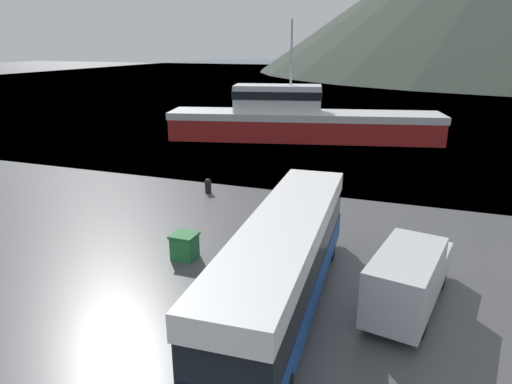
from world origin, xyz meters
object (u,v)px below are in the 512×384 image
at_px(delivery_van, 409,276).
at_px(tour_bus, 285,259).
at_px(fishing_boat, 299,119).
at_px(storage_bin, 185,246).

bearing_deg(delivery_van, tour_bus, -147.99).
xyz_separation_m(tour_bus, delivery_van, (4.09, 1.59, -0.69)).
relative_size(delivery_van, fishing_boat, 0.23).
height_order(tour_bus, fishing_boat, fishing_boat).
bearing_deg(delivery_van, fishing_boat, 122.88).
xyz_separation_m(tour_bus, storage_bin, (-5.26, 2.41, -1.35)).
relative_size(tour_bus, storage_bin, 11.26).
bearing_deg(fishing_boat, delivery_van, 8.86).
distance_m(delivery_van, storage_bin, 9.41).
bearing_deg(delivery_van, storage_bin, -174.25).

